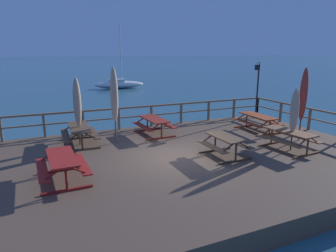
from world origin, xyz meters
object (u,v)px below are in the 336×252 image
(picnic_table_mid_centre, at_px, (225,142))
(lamp_post_hooked, at_px, (257,82))
(picnic_table_front_left, at_px, (154,123))
(patio_umbrella_tall_mid_left, at_px, (303,95))
(patio_umbrella_tall_mid_right, at_px, (114,95))
(patio_umbrella_short_front, at_px, (294,111))
(picnic_table_back_left, at_px, (289,136))
(picnic_table_mid_right, at_px, (258,119))
(picnic_table_back_right, at_px, (62,163))
(sailboat_distant, at_px, (119,84))
(picnic_table_front_right, at_px, (79,131))
(patio_umbrella_tall_back_left, at_px, (77,103))

(picnic_table_mid_centre, height_order, lamp_post_hooked, lamp_post_hooked)
(picnic_table_front_left, distance_m, patio_umbrella_tall_mid_left, 6.59)
(patio_umbrella_tall_mid_right, bearing_deg, picnic_table_front_left, 16.53)
(patio_umbrella_short_front, bearing_deg, picnic_table_front_left, 133.42)
(picnic_table_front_left, xyz_separation_m, patio_umbrella_tall_mid_left, (5.43, -3.45, 1.42))
(picnic_table_mid_centre, relative_size, patio_umbrella_tall_mid_left, 0.54)
(picnic_table_mid_centre, distance_m, picnic_table_back_left, 2.75)
(picnic_table_front_left, relative_size, lamp_post_hooked, 0.64)
(picnic_table_back_left, bearing_deg, patio_umbrella_tall_mid_right, 148.46)
(picnic_table_mid_right, relative_size, patio_umbrella_short_front, 0.88)
(picnic_table_back_right, height_order, patio_umbrella_tall_mid_right, patio_umbrella_tall_mid_right)
(sailboat_distant, bearing_deg, picnic_table_front_right, -108.58)
(picnic_table_mid_centre, xyz_separation_m, patio_umbrella_tall_mid_left, (4.15, 0.43, 1.43))
(picnic_table_mid_right, relative_size, patio_umbrella_tall_mid_right, 0.68)
(picnic_table_mid_centre, bearing_deg, picnic_table_front_left, 108.25)
(picnic_table_back_right, distance_m, picnic_table_mid_right, 9.55)
(picnic_table_front_left, distance_m, sailboat_distant, 24.39)
(patio_umbrella_tall_mid_left, height_order, sailboat_distant, sailboat_distant)
(lamp_post_hooked, bearing_deg, picnic_table_back_left, -117.04)
(picnic_table_mid_right, distance_m, patio_umbrella_tall_back_left, 8.44)
(patio_umbrella_tall_back_left, relative_size, patio_umbrella_tall_mid_left, 0.89)
(picnic_table_mid_centre, height_order, patio_umbrella_tall_mid_left, patio_umbrella_tall_mid_left)
(picnic_table_front_right, xyz_separation_m, lamp_post_hooked, (10.02, 1.08, 1.55))
(patio_umbrella_tall_back_left, relative_size, lamp_post_hooked, 0.87)
(picnic_table_front_right, height_order, picnic_table_back_left, same)
(picnic_table_mid_right, height_order, patio_umbrella_tall_back_left, patio_umbrella_tall_back_left)
(picnic_table_mid_centre, relative_size, patio_umbrella_short_front, 0.69)
(picnic_table_front_left, xyz_separation_m, lamp_post_hooked, (6.63, 0.90, 1.55))
(picnic_table_front_right, distance_m, patio_umbrella_short_front, 8.60)
(picnic_table_front_left, bearing_deg, sailboat_distant, 78.86)
(picnic_table_front_right, bearing_deg, patio_umbrella_tall_mid_left, -20.33)
(picnic_table_mid_centre, xyz_separation_m, picnic_table_back_right, (-5.66, 0.14, 0.01))
(lamp_post_hooked, bearing_deg, sailboat_distant, 94.77)
(picnic_table_mid_right, bearing_deg, picnic_table_front_left, 164.01)
(picnic_table_back_right, height_order, patio_umbrella_short_front, patio_umbrella_short_front)
(patio_umbrella_tall_mid_right, height_order, sailboat_distant, sailboat_distant)
(picnic_table_back_left, distance_m, picnic_table_back_right, 8.40)
(patio_umbrella_tall_back_left, bearing_deg, patio_umbrella_tall_mid_left, -19.92)
(patio_umbrella_tall_back_left, relative_size, patio_umbrella_short_front, 1.13)
(picnic_table_front_right, xyz_separation_m, patio_umbrella_tall_mid_right, (1.43, -0.40, 1.46))
(picnic_table_back_left, height_order, sailboat_distant, sailboat_distant)
(picnic_table_front_right, distance_m, patio_umbrella_tall_back_left, 1.20)
(patio_umbrella_tall_mid_right, height_order, patio_umbrella_tall_mid_left, patio_umbrella_tall_mid_right)
(patio_umbrella_tall_mid_right, xyz_separation_m, patio_umbrella_short_front, (6.05, -3.73, -0.47))
(picnic_table_mid_right, bearing_deg, patio_umbrella_tall_mid_right, 173.21)
(picnic_table_front_right, bearing_deg, picnic_table_mid_centre, -38.36)
(picnic_table_front_left, distance_m, patio_umbrella_tall_back_left, 3.62)
(picnic_table_back_left, relative_size, picnic_table_front_left, 1.07)
(patio_umbrella_tall_mid_right, xyz_separation_m, sailboat_distant, (6.67, 24.50, -2.15))
(patio_umbrella_tall_mid_right, distance_m, patio_umbrella_short_front, 7.12)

